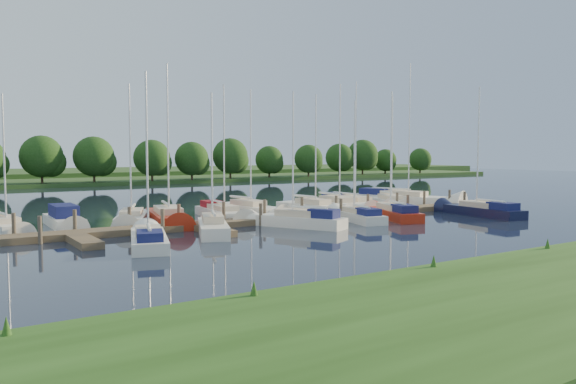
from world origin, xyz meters
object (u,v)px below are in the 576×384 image
motorboat (65,221)px  sailboat_s_2 (298,222)px  sailboat_n_0 (6,228)px  dock (298,219)px  sailboat_n_5 (249,211)px

motorboat → sailboat_s_2: sailboat_s_2 is taller
sailboat_n_0 → sailboat_s_2: 19.28m
dock → sailboat_n_0: bearing=162.5°
sailboat_s_2 → motorboat: bearing=119.9°
dock → sailboat_s_2: size_ratio=4.08×
sailboat_s_2 → sailboat_n_0: bearing=127.4°
sailboat_n_0 → sailboat_n_5: (18.35, 0.38, 0.01)m
sailboat_n_0 → sailboat_n_5: sailboat_n_5 is taller
sailboat_s_2 → sailboat_n_5: bearing=56.9°
motorboat → sailboat_s_2: size_ratio=0.69×
dock → motorboat: motorboat is taller
sailboat_s_2 → dock: bearing=30.0°
sailboat_n_5 → sailboat_s_2: 9.00m
sailboat_n_5 → sailboat_s_2: bearing=75.0°
motorboat → sailboat_n_5: (14.60, -0.13, -0.10)m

